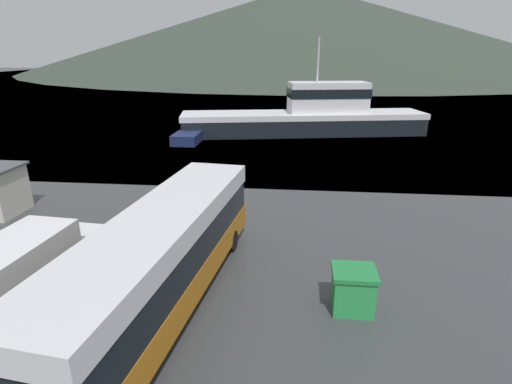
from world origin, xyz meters
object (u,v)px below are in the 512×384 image
object	(u,v)px
tour_bus	(163,255)
fishing_boat	(309,115)
delivery_van	(31,266)
storage_bin	(353,290)
small_boat	(190,136)

from	to	relation	value
tour_bus	fishing_boat	distance (m)	31.23
delivery_van	fishing_boat	bearing A→B (deg)	76.55
delivery_van	storage_bin	size ratio (longest dim) A/B	4.02
tour_bus	small_boat	distance (m)	26.76
delivery_van	fishing_boat	size ratio (longest dim) A/B	0.23
tour_bus	small_boat	xyz separation A→B (m)	(-5.93, 26.06, -1.40)
tour_bus	delivery_van	distance (m)	4.61
delivery_van	storage_bin	xyz separation A→B (m)	(10.89, 0.57, -0.58)
tour_bus	fishing_boat	world-z (taller)	fishing_boat
fishing_boat	storage_bin	distance (m)	30.43
storage_bin	small_boat	size ratio (longest dim) A/B	0.26
fishing_boat	storage_bin	bearing A→B (deg)	171.08
delivery_van	storage_bin	bearing A→B (deg)	7.68
storage_bin	fishing_boat	bearing A→B (deg)	91.42
small_boat	storage_bin	bearing A→B (deg)	115.98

